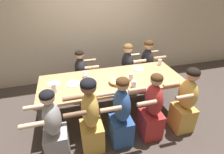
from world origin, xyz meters
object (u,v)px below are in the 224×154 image
object	(u,v)px
empty_plate_a	(54,84)
drinking_glass_a	(86,79)
empty_plate_b	(138,69)
diner_far_midright	(127,70)
cocktail_glass_blue	(85,75)
diner_near_center	(121,115)
drinking_glass_e	(134,84)
empty_plate_c	(74,84)
diner_near_midleft	(91,119)
pizza_board_main	(117,81)
diner_far_midleft	(82,77)
drinking_glass_b	(160,62)
diner_far_right	(147,67)
diner_near_midright	(152,110)
diner_near_left	(54,129)
drinking_glass_d	(131,77)
diner_near_right	(185,103)
drinking_glass_c	(54,88)

from	to	relation	value
empty_plate_a	drinking_glass_a	distance (m)	0.53
empty_plate_b	diner_far_midright	bearing A→B (deg)	97.72
cocktail_glass_blue	diner_near_center	world-z (taller)	diner_near_center
drinking_glass_a	cocktail_glass_blue	bearing A→B (deg)	84.92
empty_plate_b	diner_near_center	world-z (taller)	diner_near_center
drinking_glass_a	drinking_glass_e	bearing A→B (deg)	-27.22
empty_plate_c	diner_near_midleft	world-z (taller)	diner_near_midleft
pizza_board_main	diner_near_center	bearing A→B (deg)	-99.80
diner_far_midright	drinking_glass_a	bearing A→B (deg)	-57.09
pizza_board_main	cocktail_glass_blue	world-z (taller)	cocktail_glass_blue
diner_far_midleft	drinking_glass_e	bearing A→B (deg)	36.19
drinking_glass_b	diner_far_right	distance (m)	0.46
empty_plate_a	cocktail_glass_blue	distance (m)	0.55
pizza_board_main	diner_near_midright	distance (m)	0.73
diner_near_left	drinking_glass_d	bearing A→B (deg)	-65.71
drinking_glass_d	diner_far_right	bearing A→B (deg)	48.85
empty_plate_c	diner_near_left	size ratio (longest dim) A/B	0.20
empty_plate_b	drinking_glass_b	world-z (taller)	drinking_glass_b
diner_far_midleft	diner_near_midright	xyz separation A→B (m)	(0.92, -1.39, 0.03)
diner_near_left	diner_near_right	size ratio (longest dim) A/B	0.97
diner_near_midleft	drinking_glass_d	bearing A→B (deg)	-53.87
drinking_glass_e	diner_far_right	size ratio (longest dim) A/B	0.10
drinking_glass_e	empty_plate_c	bearing A→B (deg)	159.78
cocktail_glass_blue	diner_near_right	bearing A→B (deg)	-31.57
empty_plate_a	drinking_glass_a	world-z (taller)	drinking_glass_a
drinking_glass_a	drinking_glass_e	xyz separation A→B (m)	(0.73, -0.38, -0.01)
diner_far_midright	drinking_glass_d	bearing A→B (deg)	-16.04
pizza_board_main	empty_plate_a	bearing A→B (deg)	166.28
drinking_glass_d	drinking_glass_e	distance (m)	0.23
pizza_board_main	drinking_glass_b	size ratio (longest dim) A/B	2.46
diner_near_midright	diner_far_right	world-z (taller)	diner_far_right
empty_plate_b	diner_far_midright	world-z (taller)	diner_far_midright
empty_plate_c	drinking_glass_d	world-z (taller)	drinking_glass_d
drinking_glass_a	drinking_glass_b	size ratio (longest dim) A/B	1.20
pizza_board_main	diner_near_left	distance (m)	1.22
diner_near_center	drinking_glass_b	bearing A→B (deg)	-48.44
cocktail_glass_blue	diner_far_midright	world-z (taller)	diner_far_midright
empty_plate_c	drinking_glass_b	xyz separation A→B (m)	(1.77, 0.30, 0.05)
drinking_glass_c	diner_near_left	size ratio (longest dim) A/B	0.13
empty_plate_c	cocktail_glass_blue	world-z (taller)	cocktail_glass_blue
diner_far_right	drinking_glass_c	bearing A→B (deg)	-67.16
cocktail_glass_blue	diner_far_midleft	world-z (taller)	diner_far_midleft
drinking_glass_d	diner_near_center	distance (m)	0.75
empty_plate_b	drinking_glass_d	bearing A→B (deg)	-128.21
diner_far_right	pizza_board_main	bearing A→B (deg)	-49.05
empty_plate_c	diner_far_right	xyz separation A→B (m)	(1.67, 0.67, -0.21)
pizza_board_main	drinking_glass_d	world-z (taller)	drinking_glass_d
drinking_glass_c	diner_near_right	world-z (taller)	diner_near_right
empty_plate_c	cocktail_glass_blue	xyz separation A→B (m)	(0.23, 0.19, 0.04)
drinking_glass_e	diner_near_center	distance (m)	0.56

